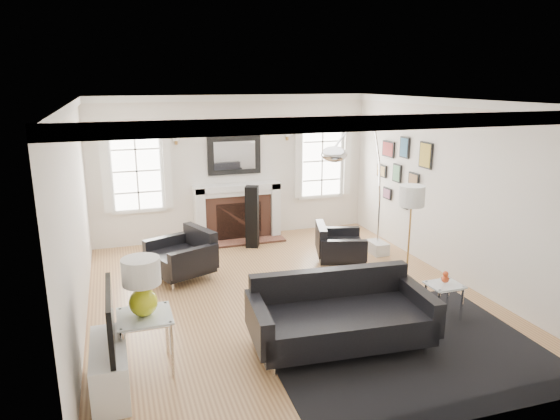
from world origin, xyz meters
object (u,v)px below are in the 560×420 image
object	(u,v)px
armchair_right	(337,246)
coffee_table	(346,289)
arc_floor_lamp	(359,187)
fireplace	(238,212)
sofa	(339,316)
armchair_left	(184,256)
gourd_lamp	(142,283)

from	to	relation	value
armchair_right	coffee_table	distance (m)	1.86
coffee_table	arc_floor_lamp	xyz separation A→B (m)	(0.86, 1.37, 1.06)
fireplace	sofa	distance (m)	4.41
sofa	armchair_right	distance (m)	2.70
armchair_left	coffee_table	size ratio (longest dim) A/B	1.39
fireplace	sofa	bearing A→B (deg)	-88.34
armchair_left	coffee_table	bearing A→B (deg)	-46.57
sofa	armchair_right	xyz separation A→B (m)	(1.13, 2.46, -0.05)
armchair_left	sofa	bearing A→B (deg)	-62.20
sofa	armchair_left	world-z (taller)	sofa
fireplace	armchair_left	world-z (taller)	fireplace
armchair_right	gourd_lamp	bearing A→B (deg)	-146.13
gourd_lamp	armchair_right	bearing A→B (deg)	33.87
arc_floor_lamp	gourd_lamp	bearing A→B (deg)	-151.98
coffee_table	arc_floor_lamp	world-z (taller)	arc_floor_lamp
fireplace	armchair_right	xyz separation A→B (m)	(1.25, -1.95, -0.22)
coffee_table	arc_floor_lamp	bearing A→B (deg)	57.65
sofa	coffee_table	distance (m)	0.85
arc_floor_lamp	armchair_left	bearing A→B (deg)	167.39
armchair_left	gourd_lamp	xyz separation A→B (m)	(-0.77, -2.48, 0.64)
sofa	gourd_lamp	xyz separation A→B (m)	(-2.19, 0.23, 0.62)
fireplace	sofa	xyz separation A→B (m)	(0.13, -4.40, -0.17)
sofa	coffee_table	bearing A→B (deg)	58.49
armchair_left	armchair_right	xyz separation A→B (m)	(2.55, -0.25, -0.03)
armchair_right	arc_floor_lamp	world-z (taller)	arc_floor_lamp
fireplace	arc_floor_lamp	world-z (taller)	arc_floor_lamp
arc_floor_lamp	armchair_right	bearing A→B (deg)	116.73
gourd_lamp	arc_floor_lamp	bearing A→B (deg)	28.02
coffee_table	armchair_left	bearing A→B (deg)	133.43
fireplace	arc_floor_lamp	xyz separation A→B (m)	(1.44, -2.31, 0.87)
sofa	fireplace	bearing A→B (deg)	91.66
coffee_table	gourd_lamp	xyz separation A→B (m)	(-2.64, -0.50, 0.65)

